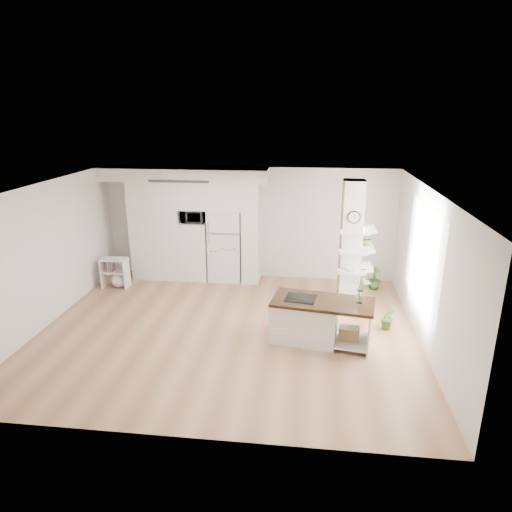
{
  "coord_description": "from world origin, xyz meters",
  "views": [
    {
      "loc": [
        1.44,
        -7.68,
        3.99
      ],
      "look_at": [
        0.42,
        0.9,
        1.2
      ],
      "focal_mm": 32.0,
      "sensor_mm": 36.0,
      "label": 1
    }
  ],
  "objects": [
    {
      "name": "column",
      "position": [
        2.38,
        1.13,
        1.35
      ],
      "size": [
        0.69,
        0.9,
        2.7
      ],
      "color": "silver",
      "rests_on": "floor"
    },
    {
      "name": "kitchen_island",
      "position": [
        1.55,
        -0.21,
        0.42
      ],
      "size": [
        1.87,
        1.1,
        1.36
      ],
      "rotation": [
        0.0,
        0.0,
        -0.15
      ],
      "color": "white",
      "rests_on": "floor"
    },
    {
      "name": "refrigerator",
      "position": [
        -0.53,
        2.68,
        0.88
      ],
      "size": [
        0.78,
        0.69,
        1.75
      ],
      "color": "white",
      "rests_on": "floor"
    },
    {
      "name": "shelf_plant",
      "position": [
        2.63,
        1.3,
        1.52
      ],
      "size": [
        0.27,
        0.23,
        0.3
      ],
      "primitive_type": "imported",
      "color": "#396127",
      "rests_on": "column"
    },
    {
      "name": "floor",
      "position": [
        0.0,
        0.0,
        0.0
      ],
      "size": [
        7.0,
        6.0,
        0.01
      ],
      "primitive_type": "cube",
      "color": "tan",
      "rests_on": "ground"
    },
    {
      "name": "cabinet_wall",
      "position": [
        -1.45,
        2.67,
        1.51
      ],
      "size": [
        4.0,
        0.71,
        2.7
      ],
      "color": "white",
      "rests_on": "floor"
    },
    {
      "name": "decor_bowl",
      "position": [
        2.3,
        0.9,
        1.0
      ],
      "size": [
        0.22,
        0.22,
        0.05
      ],
      "primitive_type": "imported",
      "color": "white",
      "rests_on": "column"
    },
    {
      "name": "window",
      "position": [
        3.48,
        0.3,
        1.5
      ],
      "size": [
        0.0,
        2.4,
        2.4
      ],
      "primitive_type": "plane",
      "rotation": [
        1.57,
        0.0,
        -1.57
      ],
      "color": "white",
      "rests_on": "room"
    },
    {
      "name": "room",
      "position": [
        0.0,
        0.0,
        1.86
      ],
      "size": [
        7.04,
        6.04,
        2.72
      ],
      "color": "white",
      "rests_on": "ground"
    },
    {
      "name": "bookshelf",
      "position": [
        -2.97,
        1.85,
        0.31
      ],
      "size": [
        0.59,
        0.34,
        0.7
      ],
      "rotation": [
        0.0,
        0.0,
        -0.0
      ],
      "color": "white",
      "rests_on": "floor"
    },
    {
      "name": "floor_plant_b",
      "position": [
        3.0,
        2.44,
        0.26
      ],
      "size": [
        0.32,
        0.32,
        0.51
      ],
      "primitive_type": "imported",
      "rotation": [
        0.0,
        0.0,
        -0.11
      ],
      "color": "#396127",
      "rests_on": "floor"
    },
    {
      "name": "floor_plant_a",
      "position": [
        3.0,
        0.37,
        0.26
      ],
      "size": [
        0.29,
        0.24,
        0.52
      ],
      "primitive_type": "imported",
      "rotation": [
        0.0,
        0.0,
        -0.03
      ],
      "color": "#396127",
      "rests_on": "floor"
    },
    {
      "name": "pendant_light",
      "position": [
        1.7,
        0.15,
        2.12
      ],
      "size": [
        0.12,
        0.12,
        0.1
      ],
      "primitive_type": "cylinder",
      "color": "white",
      "rests_on": "room"
    },
    {
      "name": "microwave",
      "position": [
        -1.27,
        2.62,
        1.57
      ],
      "size": [
        0.54,
        0.37,
        0.3
      ],
      "primitive_type": "imported",
      "color": "#2D2D2D",
      "rests_on": "cabinet_wall"
    }
  ]
}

